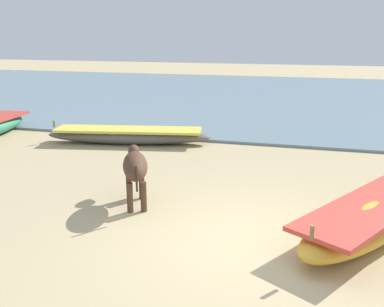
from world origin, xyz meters
TOP-DOWN VIEW (x-y plane):
  - ground at (0.00, 0.00)m, footprint 80.00×80.00m
  - sea_water at (0.00, 16.12)m, footprint 60.00×20.00m
  - fishing_boat_0 at (-4.26, 5.37)m, footprint 4.92×1.79m
  - fishing_boat_4 at (1.87, 0.81)m, footprint 2.83×3.75m
  - cow_adult_dark at (-2.24, 1.04)m, footprint 0.93×1.50m

SIDE VIEW (x-z plane):
  - ground at x=0.00m, z-range 0.00..0.00m
  - sea_water at x=0.00m, z-range 0.00..0.08m
  - fishing_boat_0 at x=-4.26m, z-range -0.08..0.57m
  - fishing_boat_4 at x=1.87m, z-range -0.08..0.63m
  - cow_adult_dark at x=-2.24m, z-range 0.22..1.24m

